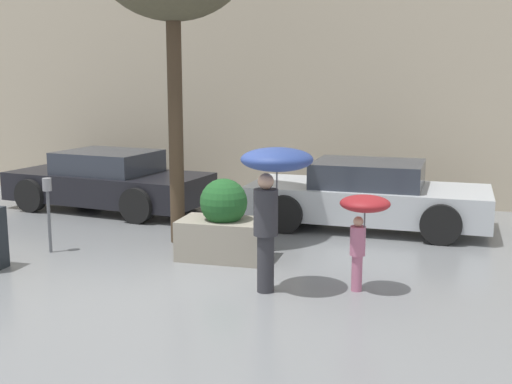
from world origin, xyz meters
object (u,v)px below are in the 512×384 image
planter_box (224,226)px  parking_meter (48,199)px  person_child (363,215)px  parked_car_far (109,182)px  parked_car_near (367,196)px  person_adult (274,180)px

planter_box → parking_meter: (-2.76, -0.38, 0.35)m
person_child → parking_meter: bearing=-162.6°
person_child → parking_meter: 4.99m
person_child → parking_meter: (-4.95, 0.64, -0.16)m
planter_box → parked_car_far: (-3.48, 2.95, 0.07)m
parked_car_near → parking_meter: 5.60m
parked_car_near → parked_car_far: (-5.39, 0.27, -0.00)m
parked_car_far → parking_meter: 3.42m
person_adult → parked_car_far: person_adult is taller
parked_car_near → person_child: bearing=-173.1°
planter_box → parked_car_near: bearing=54.5°
person_adult → parked_car_far: (-4.57, 4.27, -0.89)m
parking_meter → parked_car_far: bearing=102.1°
parked_car_far → person_adult: bearing=-124.5°
person_adult → parked_car_far: size_ratio=0.43×
person_child → parked_car_near: bearing=118.9°
planter_box → parked_car_near: planter_box is taller
parked_car_far → parking_meter: bearing=-159.3°
person_adult → parked_car_near: 4.18m
parked_car_far → parked_car_near: bearing=-84.2°
parking_meter → person_adult: bearing=-13.7°
person_adult → parked_car_far: 6.32m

